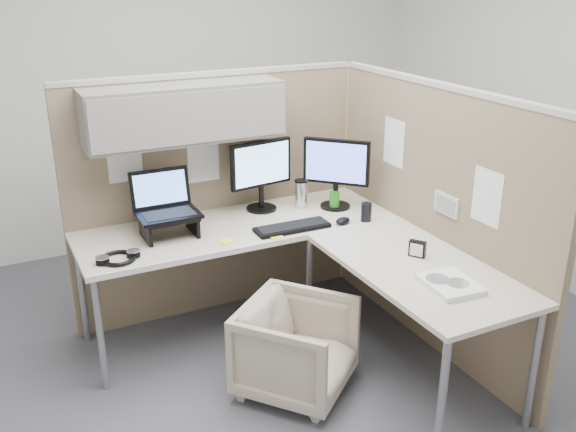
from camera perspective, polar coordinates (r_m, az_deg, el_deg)
name	(u,v)px	position (r m, az deg, el deg)	size (l,w,h in m)	color
ground	(292,363)	(3.97, 0.32, -12.96)	(4.50, 4.50, 0.00)	#46464C
partition_back	(203,158)	(4.13, -7.56, 5.10)	(2.00, 0.36, 1.63)	#877459
partition_right	(429,217)	(3.98, 12.42, -0.06)	(0.07, 2.03, 1.63)	#877459
desk	(301,248)	(3.78, 1.17, -2.85)	(2.00, 1.98, 0.73)	beige
office_chair	(296,344)	(3.60, 0.76, -11.31)	(0.56, 0.53, 0.58)	#B3A78E
monitor_left	(261,170)	(4.18, -2.41, 4.12)	(0.44, 0.20, 0.47)	black
monitor_right	(336,168)	(4.23, 4.31, 4.30)	(0.34, 0.34, 0.47)	black
laptop_station	(167,212)	(3.88, -10.72, 0.36)	(0.36, 0.31, 0.38)	black
keyboard	(292,227)	(3.93, 0.37, -1.03)	(0.47, 0.16, 0.02)	black
mouse	(343,221)	(4.03, 4.90, -0.42)	(0.11, 0.07, 0.04)	black
travel_mug	(301,193)	(4.28, 1.17, 2.02)	(0.09, 0.09, 0.19)	silver
soda_can_green	(366,212)	(4.07, 6.97, 0.35)	(0.07, 0.07, 0.12)	black
soda_can_silver	(334,200)	(4.26, 4.15, 1.41)	(0.07, 0.07, 0.12)	#268C1E
sticky_note_a	(227,241)	(3.77, -5.45, -2.26)	(0.08, 0.08, 0.01)	#FEF342
sticky_note_b	(276,237)	(3.82, -1.05, -1.86)	(0.08, 0.08, 0.01)	#FEF342
headphones	(118,258)	(3.63, -14.85, -3.61)	(0.25, 0.21, 0.04)	black
paper_stack	(450,284)	(3.33, 14.20, -5.89)	(0.26, 0.32, 0.03)	white
desk_clock	(417,249)	(3.62, 11.42, -2.88)	(0.08, 0.10, 0.09)	black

